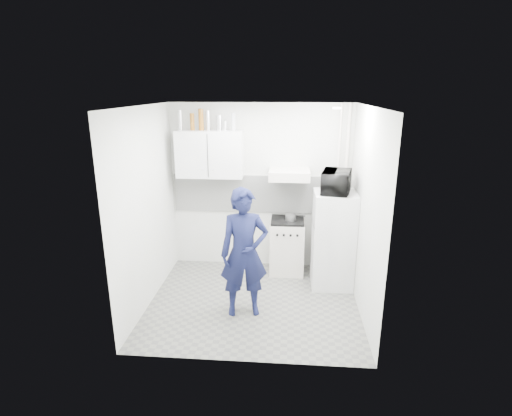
{
  "coord_description": "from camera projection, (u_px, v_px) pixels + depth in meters",
  "views": [
    {
      "loc": [
        0.43,
        -4.84,
        2.81
      ],
      "look_at": [
        0.01,
        0.3,
        1.25
      ],
      "focal_mm": 28.0,
      "sensor_mm": 36.0,
      "label": 1
    }
  ],
  "objects": [
    {
      "name": "canister_b",
      "position": [
        224.0,
        126.0,
        5.87
      ],
      "size": [
        0.07,
        0.07,
        0.14
      ],
      "primitive_type": "cylinder",
      "color": "silver",
      "rests_on": "upper_cabinet"
    },
    {
      "name": "wall_right",
      "position": [
        365.0,
        214.0,
        4.97
      ],
      "size": [
        0.0,
        2.6,
        2.6
      ],
      "primitive_type": "plane",
      "rotation": [
        1.57,
        0.0,
        -1.57
      ],
      "color": "silver",
      "rests_on": "floor"
    },
    {
      "name": "canister_a",
      "position": [
        219.0,
        123.0,
        5.86
      ],
      "size": [
        0.09,
        0.09,
        0.23
      ],
      "primitive_type": "cylinder",
      "color": "silver",
      "rests_on": "upper_cabinet"
    },
    {
      "name": "bottle_e",
      "position": [
        233.0,
        122.0,
        5.84
      ],
      "size": [
        0.06,
        0.06,
        0.26
      ],
      "primitive_type": "cylinder",
      "color": "#B2B7BC",
      "rests_on": "upper_cabinet"
    },
    {
      "name": "pipe_b",
      "position": [
        337.0,
        190.0,
        6.11
      ],
      "size": [
        0.04,
        0.04,
        2.6
      ],
      "primitive_type": "cylinder",
      "color": "silver",
      "rests_on": "floor"
    },
    {
      "name": "bottle_c",
      "position": [
        201.0,
        120.0,
        5.87
      ],
      "size": [
        0.08,
        0.08,
        0.31
      ],
      "primitive_type": "cylinder",
      "color": "brown",
      "rests_on": "upper_cabinet"
    },
    {
      "name": "bottle_d",
      "position": [
        208.0,
        121.0,
        5.87
      ],
      "size": [
        0.06,
        0.06,
        0.29
      ],
      "primitive_type": "cylinder",
      "color": "silver",
      "rests_on": "upper_cabinet"
    },
    {
      "name": "wall_left",
      "position": [
        146.0,
        208.0,
        5.19
      ],
      "size": [
        0.0,
        2.6,
        2.6
      ],
      "primitive_type": "plane",
      "rotation": [
        1.57,
        0.0,
        1.57
      ],
      "color": "silver",
      "rests_on": "floor"
    },
    {
      "name": "bottle_b",
      "position": [
        192.0,
        122.0,
        5.89
      ],
      "size": [
        0.06,
        0.06,
        0.25
      ],
      "primitive_type": "cylinder",
      "color": "brown",
      "rests_on": "upper_cabinet"
    },
    {
      "name": "pipe_a",
      "position": [
        345.0,
        190.0,
        6.1
      ],
      "size": [
        0.05,
        0.05,
        2.6
      ],
      "primitive_type": "cylinder",
      "color": "silver",
      "rests_on": "floor"
    },
    {
      "name": "stove",
      "position": [
        287.0,
        247.0,
        6.26
      ],
      "size": [
        0.52,
        0.52,
        0.83
      ],
      "primitive_type": "cube",
      "color": "silver",
      "rests_on": "floor"
    },
    {
      "name": "person",
      "position": [
        244.0,
        253.0,
        4.97
      ],
      "size": [
        0.67,
        0.5,
        1.66
      ],
      "primitive_type": "imported",
      "rotation": [
        0.0,
        0.0,
        0.19
      ],
      "color": "#101436",
      "rests_on": "floor"
    },
    {
      "name": "backsplash",
      "position": [
        260.0,
        194.0,
        6.29
      ],
      "size": [
        2.74,
        0.03,
        0.6
      ],
      "primitive_type": "cube",
      "color": "white",
      "rests_on": "wall_back"
    },
    {
      "name": "range_hood",
      "position": [
        289.0,
        175.0,
        5.92
      ],
      "size": [
        0.6,
        0.5,
        0.14
      ],
      "primitive_type": "cube",
      "color": "silver",
      "rests_on": "wall_back"
    },
    {
      "name": "microwave",
      "position": [
        336.0,
        182.0,
        5.51
      ],
      "size": [
        0.62,
        0.48,
        0.31
      ],
      "primitive_type": "imported",
      "rotation": [
        0.0,
        0.0,
        1.38
      ],
      "color": "black",
      "rests_on": "fridge"
    },
    {
      "name": "ceiling_spot_fixture",
      "position": [
        337.0,
        108.0,
        4.83
      ],
      "size": [
        0.1,
        0.1,
        0.02
      ],
      "primitive_type": "cylinder",
      "color": "white",
      "rests_on": "ceiling"
    },
    {
      "name": "stove_top",
      "position": [
        288.0,
        220.0,
        6.13
      ],
      "size": [
        0.5,
        0.5,
        0.03
      ],
      "primitive_type": "cube",
      "color": "black",
      "rests_on": "stove"
    },
    {
      "name": "ceiling",
      "position": [
        253.0,
        106.0,
        4.71
      ],
      "size": [
        2.8,
        2.8,
        0.0
      ],
      "primitive_type": "plane",
      "color": "white",
      "rests_on": "wall_back"
    },
    {
      "name": "bottle_a",
      "position": [
        180.0,
        120.0,
        5.9
      ],
      "size": [
        0.07,
        0.07,
        0.29
      ],
      "primitive_type": "cylinder",
      "color": "silver",
      "rests_on": "upper_cabinet"
    },
    {
      "name": "wall_back",
      "position": [
        260.0,
        188.0,
        6.28
      ],
      "size": [
        2.8,
        0.0,
        2.8
      ],
      "primitive_type": "plane",
      "rotation": [
        1.57,
        0.0,
        0.0
      ],
      "color": "silver",
      "rests_on": "floor"
    },
    {
      "name": "floor",
      "position": [
        254.0,
        302.0,
        5.46
      ],
      "size": [
        2.8,
        2.8,
        0.0
      ],
      "primitive_type": "plane",
      "color": "#65655C",
      "rests_on": "ground"
    },
    {
      "name": "saucepan",
      "position": [
        291.0,
        217.0,
        6.09
      ],
      "size": [
        0.16,
        0.16,
        0.09
      ],
      "primitive_type": "cylinder",
      "color": "silver",
      "rests_on": "stove_top"
    },
    {
      "name": "upper_cabinet",
      "position": [
        210.0,
        154.0,
        6.01
      ],
      "size": [
        1.0,
        0.35,
        0.7
      ],
      "primitive_type": "cube",
      "color": "silver",
      "rests_on": "wall_back"
    },
    {
      "name": "fridge",
      "position": [
        333.0,
        240.0,
        5.76
      ],
      "size": [
        0.59,
        0.59,
        1.41
      ],
      "primitive_type": "cube",
      "rotation": [
        0.0,
        0.0,
        0.01
      ],
      "color": "silver",
      "rests_on": "floor"
    }
  ]
}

